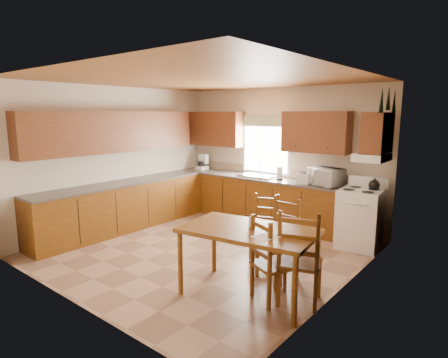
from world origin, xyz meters
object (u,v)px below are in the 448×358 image
Objects in this scene: chair_near_left at (273,259)px; chair_far_left at (264,227)px; stove at (360,219)px; microwave at (326,177)px; dining_table at (248,262)px; chair_far_right at (278,239)px; chair_near_right at (300,256)px.

chair_far_left is at bearing -28.39° from chair_near_left.
chair_near_left is at bearing -99.23° from stove.
microwave reaches higher than dining_table.
dining_table is 1.55× the size of chair_near_left.
dining_table is at bearing -105.78° from stove.
dining_table is at bearing -84.71° from chair_far_right.
chair_near_right reaches higher than chair_near_left.
microwave is 0.49× the size of chair_far_right.
dining_table is 1.39× the size of chair_near_right.
dining_table is 1.65× the size of chair_far_left.
stove is 0.94× the size of chair_near_left.
microwave is at bearing 103.73° from chair_far_right.
dining_table is at bearing -86.36° from chair_far_left.
microwave is at bearing 60.18° from chair_far_left.
chair_near_left reaches higher than chair_far_left.
microwave is 0.34× the size of dining_table.
stove is at bearing -1.58° from microwave.
chair_near_left is 1.35m from chair_far_left.
chair_far_left is at bearing 143.01° from chair_far_right.
microwave is 1.71m from chair_far_left.
microwave reaches higher than chair_far_left.
chair_near_right is (0.83, -2.51, -0.51)m from microwave.
chair_far_right reaches higher than dining_table.
chair_near_right reaches higher than stove.
chair_near_left reaches higher than dining_table.
chair_far_left is (-1.09, 0.92, -0.09)m from chair_near_right.
stove is 1.00× the size of chair_far_left.
stove is 0.61× the size of dining_table.
chair_far_left is at bearing -131.20° from stove.
chair_near_left is at bearing -57.29° from chair_far_right.
chair_near_right is 1.06× the size of chair_far_right.
chair_near_left is at bearing 6.75° from dining_table.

